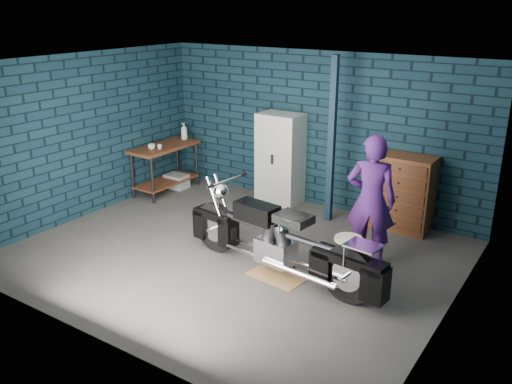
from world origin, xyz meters
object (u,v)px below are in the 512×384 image
person (371,200)px  storage_bin (177,181)px  motorcycle (280,235)px  workbench (166,169)px  shop_stool (347,261)px  locker (280,159)px  tool_chest (402,193)px

person → storage_bin: person is taller
motorcycle → workbench: bearing=161.4°
shop_stool → locker: bearing=137.3°
workbench → motorcycle: 3.94m
motorcycle → tool_chest: 2.53m
workbench → shop_stool: size_ratio=2.16×
motorcycle → shop_stool: (0.84, 0.28, -0.25)m
person → locker: bearing=-47.0°
shop_stool → workbench: bearing=162.3°
person → storage_bin: (-4.35, 0.93, -0.78)m
tool_chest → shop_stool: 2.13m
workbench → person: 4.45m
storage_bin → locker: 2.24m
motorcycle → storage_bin: size_ratio=6.11×
person → tool_chest: person is taller
locker → motorcycle: bearing=-58.8°
tool_chest → shop_stool: size_ratio=1.87×
motorcycle → shop_stool: size_ratio=4.05×
locker → tool_chest: locker is taller
motorcycle → person: person is taller
tool_chest → shop_stool: (0.03, -2.11, -0.28)m
locker → shop_stool: 3.15m
workbench → motorcycle: bearing=-25.4°
motorcycle → storage_bin: 4.07m
workbench → storage_bin: 0.42m
workbench → tool_chest: tool_chest is taller
locker → person: bearing=-31.2°
person → locker: person is taller
workbench → shop_stool: 4.61m
motorcycle → locker: size_ratio=1.61×
locker → shop_stool: locker is taller
motorcycle → person: bearing=58.2°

